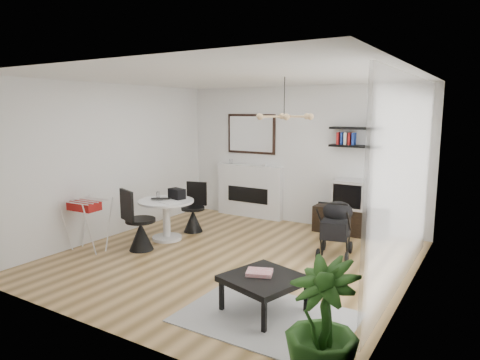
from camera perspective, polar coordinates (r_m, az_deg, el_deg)
The scene contains 25 objects.
floor at distance 6.63m, azimuth -1.12°, elevation -10.45°, with size 5.00×5.00×0.00m, color brown.
ceiling at distance 6.25m, azimuth -1.20°, elevation 13.53°, with size 5.00×5.00×0.00m, color white.
wall_back at distance 8.49m, azimuth 7.99°, elevation 3.21°, with size 5.00×5.00×0.00m, color white.
wall_left at distance 7.92m, azimuth -16.58°, elevation 2.47°, with size 5.00×5.00×0.00m, color white.
wall_right at distance 5.39m, azimuth 21.81°, elevation -0.86°, with size 5.00×5.00×0.00m, color white.
sheer_curtain at distance 5.60m, azimuth 21.16°, elevation -0.46°, with size 0.04×3.60×2.60m, color white.
fireplace at distance 9.01m, azimuth 1.28°, elevation -0.63°, with size 1.50×0.17×2.16m.
shelf_lower at distance 7.97m, azimuth 15.04°, elevation 4.39°, with size 0.90×0.25×0.04m, color black.
shelf_upper at distance 7.95m, azimuth 15.14°, elevation 6.68°, with size 0.90×0.25×0.04m, color black.
pendant_lamp at distance 6.16m, azimuth 5.90°, elevation 8.42°, with size 0.90×0.90×0.10m, color tan, non-canonical shape.
tv_console at distance 8.09m, azimuth 14.42°, elevation -5.28°, with size 1.29×0.45×0.48m, color black.
crt_tv at distance 7.98m, azimuth 14.60°, elevation -1.81°, with size 0.60×0.52×0.52m.
dining_table at distance 7.55m, azimuth -9.79°, elevation -4.44°, with size 0.96×0.96×0.70m.
laptop at distance 7.50m, azimuth -10.59°, elevation -2.60°, with size 0.34×0.22×0.03m, color black.
black_bag at distance 7.59m, azimuth -8.42°, elevation -1.81°, with size 0.30×0.18×0.18m, color black.
newspaper at distance 7.30m, azimuth -9.31°, elevation -2.95°, with size 0.31×0.26×0.01m, color white.
drinking_glass at distance 7.75m, azimuth -10.89°, elevation -1.93°, with size 0.06×0.06×0.10m, color white.
chair_far at distance 8.02m, azimuth -6.23°, elevation -4.83°, with size 0.46×0.48×0.91m.
chair_near at distance 7.11m, azimuth -13.24°, elevation -6.62°, with size 0.53×0.54×1.01m.
drying_rack at distance 7.28m, azimuth -19.66°, elevation -5.55°, with size 0.59×0.56×0.84m.
stroller at distance 6.81m, azimuth 12.67°, elevation -6.57°, with size 0.60×0.82×0.94m.
rug at distance 4.91m, azimuth 3.58°, elevation -17.79°, with size 1.83×1.32×0.01m, color #9C9C9C.
coffee_table at distance 4.89m, azimuth 3.20°, elevation -13.20°, with size 0.97×0.97×0.40m.
magazines at distance 4.92m, azimuth 2.60°, elevation -12.23°, with size 0.29×0.23×0.04m, color #C2303D.
potted_plant at distance 3.71m, azimuth 10.89°, elevation -18.29°, with size 0.60×0.60×1.07m, color #224F16.
Camera 1 is at (3.37, -5.25, 2.24)m, focal length 32.00 mm.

